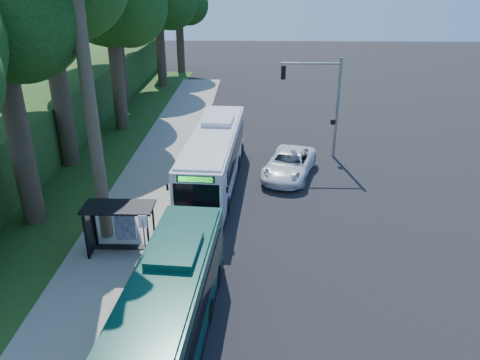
{
  "coord_description": "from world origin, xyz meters",
  "views": [
    {
      "loc": [
        -0.92,
        -21.52,
        12.26
      ],
      "look_at": [
        -1.62,
        1.0,
        2.11
      ],
      "focal_mm": 35.0,
      "sensor_mm": 36.0,
      "label": 1
    }
  ],
  "objects_px": {
    "white_bus": "(214,156)",
    "bus_shelter": "(115,219)",
    "teal_bus": "(165,319)",
    "pickup": "(289,164)"
  },
  "relations": [
    {
      "from": "white_bus",
      "to": "bus_shelter",
      "type": "bearing_deg",
      "value": -112.34
    },
    {
      "from": "bus_shelter",
      "to": "teal_bus",
      "type": "distance_m",
      "value": 7.32
    },
    {
      "from": "white_bus",
      "to": "pickup",
      "type": "distance_m",
      "value": 4.98
    },
    {
      "from": "white_bus",
      "to": "teal_bus",
      "type": "bearing_deg",
      "value": -88.34
    },
    {
      "from": "white_bus",
      "to": "pickup",
      "type": "relative_size",
      "value": 2.14
    },
    {
      "from": "bus_shelter",
      "to": "white_bus",
      "type": "relative_size",
      "value": 0.26
    },
    {
      "from": "bus_shelter",
      "to": "pickup",
      "type": "distance_m",
      "value": 12.79
    },
    {
      "from": "teal_bus",
      "to": "white_bus",
      "type": "bearing_deg",
      "value": 92.19
    },
    {
      "from": "white_bus",
      "to": "pickup",
      "type": "height_order",
      "value": "white_bus"
    },
    {
      "from": "bus_shelter",
      "to": "white_bus",
      "type": "bearing_deg",
      "value": 64.19
    }
  ]
}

